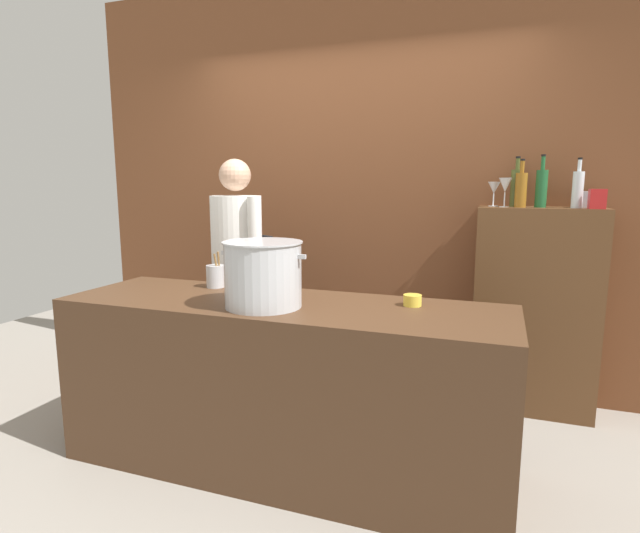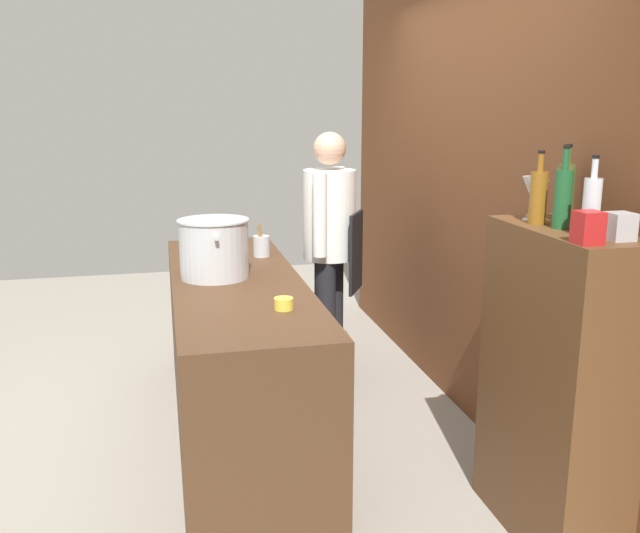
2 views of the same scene
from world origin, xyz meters
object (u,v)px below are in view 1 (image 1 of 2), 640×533
(butter_jar, at_px, (412,300))
(spice_tin_silver, at_px, (586,199))
(chef, at_px, (238,263))
(wine_glass_wide, at_px, (494,189))
(wine_bottle_green, at_px, (541,188))
(wine_glass_short, at_px, (505,186))
(wine_bottle_olive, at_px, (516,187))
(spice_tin_red, at_px, (597,199))
(utensil_crock, at_px, (215,276))
(wine_bottle_amber, at_px, (521,189))
(wine_bottle_clear, at_px, (578,189))
(stockpot_large, at_px, (263,274))

(butter_jar, height_order, spice_tin_silver, spice_tin_silver)
(spice_tin_silver, bearing_deg, chef, -165.64)
(wine_glass_wide, bearing_deg, wine_bottle_green, -12.34)
(chef, distance_m, wine_glass_short, 1.82)
(butter_jar, height_order, wine_bottle_green, wine_bottle_green)
(wine_bottle_green, distance_m, spice_tin_silver, 0.28)
(wine_bottle_olive, relative_size, spice_tin_red, 2.75)
(utensil_crock, distance_m, spice_tin_silver, 2.33)
(wine_bottle_amber, distance_m, wine_bottle_green, 0.13)
(utensil_crock, bearing_deg, wine_glass_short, 30.81)
(butter_jar, height_order, wine_bottle_clear, wine_bottle_clear)
(chef, bearing_deg, wine_bottle_clear, -138.09)
(wine_bottle_amber, bearing_deg, chef, -165.94)
(chef, bearing_deg, spice_tin_silver, -136.40)
(butter_jar, relative_size, wine_bottle_green, 0.28)
(chef, bearing_deg, wine_glass_wide, -132.17)
(stockpot_large, relative_size, wine_bottle_amber, 1.49)
(chef, bearing_deg, wine_bottle_green, -136.51)
(butter_jar, height_order, wine_glass_wide, wine_glass_wide)
(wine_glass_short, bearing_deg, wine_bottle_clear, 0.98)
(wine_bottle_clear, bearing_deg, wine_bottle_green, 177.38)
(wine_bottle_green, bearing_deg, wine_bottle_clear, -2.62)
(chef, distance_m, spice_tin_silver, 2.27)
(wine_bottle_amber, height_order, wine_glass_wide, wine_bottle_amber)
(chef, relative_size, spice_tin_red, 14.18)
(wine_bottle_amber, distance_m, wine_bottle_clear, 0.32)
(stockpot_large, bearing_deg, chef, 126.21)
(wine_bottle_olive, distance_m, wine_glass_short, 0.14)
(spice_tin_silver, bearing_deg, stockpot_large, -139.40)
(utensil_crock, distance_m, wine_glass_short, 1.89)
(wine_bottle_green, bearing_deg, wine_bottle_olive, 145.16)
(utensil_crock, relative_size, wine_glass_wide, 1.32)
(spice_tin_red, bearing_deg, wine_bottle_clear, 143.37)
(chef, bearing_deg, butter_jar, -173.53)
(chef, relative_size, wine_bottle_green, 5.08)
(wine_bottle_olive, bearing_deg, butter_jar, -113.15)
(wine_bottle_amber, bearing_deg, utensil_crock, -151.16)
(butter_jar, bearing_deg, chef, 157.24)
(wine_glass_short, height_order, wine_glass_wide, wine_glass_short)
(chef, height_order, wine_glass_short, chef)
(wine_bottle_olive, height_order, spice_tin_silver, wine_bottle_olive)
(wine_bottle_olive, bearing_deg, wine_bottle_clear, -17.46)
(wine_bottle_amber, bearing_deg, wine_bottle_green, 17.11)
(stockpot_large, height_order, spice_tin_red, spice_tin_red)
(wine_bottle_amber, relative_size, wine_bottle_clear, 0.99)
(wine_glass_short, bearing_deg, wine_bottle_amber, -12.31)
(chef, height_order, utensil_crock, chef)
(wine_bottle_clear, bearing_deg, utensil_crock, -154.61)
(wine_bottle_olive, xyz_separation_m, spice_tin_silver, (0.41, -0.03, -0.08))
(wine_glass_wide, xyz_separation_m, spice_tin_red, (0.58, -0.14, -0.06))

